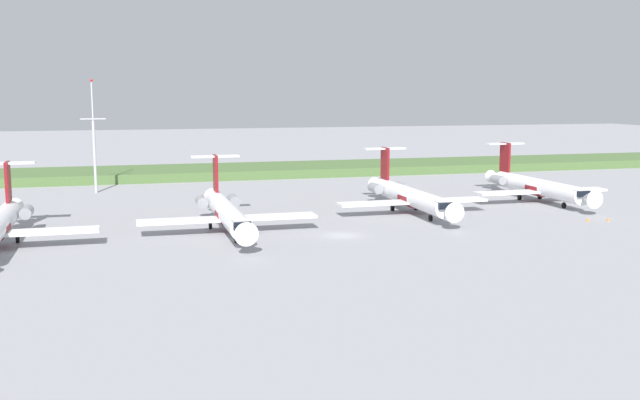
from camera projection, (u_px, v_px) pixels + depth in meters
ground_plane at (289, 201)px, 119.99m from camera, size 500.00×500.00×0.00m
grass_berm at (248, 171)px, 158.62m from camera, size 320.00×20.00×1.85m
regional_jet_second at (226, 211)px, 94.27m from camera, size 22.81×31.00×9.00m
regional_jet_third at (409, 196)px, 108.75m from camera, size 22.81×31.00×9.00m
regional_jet_fourth at (536, 186)px, 120.16m from camera, size 22.81×31.00×9.00m
antenna_mast at (94, 146)px, 129.46m from camera, size 4.40×0.50×20.16m
safety_cone_front_marker at (588, 220)px, 101.33m from camera, size 0.44×0.44×0.55m
safety_cone_mid_marker at (608, 219)px, 101.72m from camera, size 0.44×0.44×0.55m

